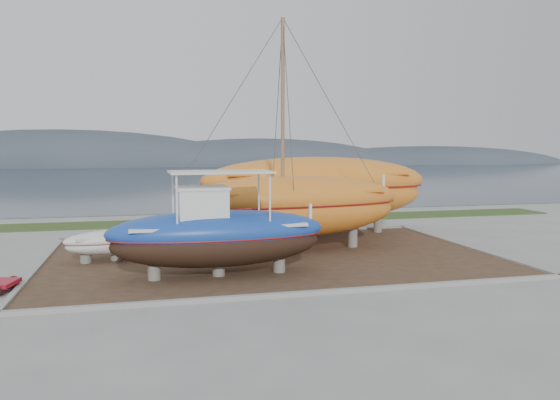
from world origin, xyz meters
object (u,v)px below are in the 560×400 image
object	(u,v)px
blue_caique	(218,224)
white_dinghy	(116,245)
orange_sailboat	(294,137)
orange_bare_hull	(316,197)

from	to	relation	value
blue_caique	white_dinghy	size ratio (longest dim) A/B	1.92
white_dinghy	orange_sailboat	xyz separation A→B (m)	(7.51, 0.17, 4.39)
orange_sailboat	orange_bare_hull	world-z (taller)	orange_sailboat
orange_sailboat	blue_caique	bearing A→B (deg)	-140.66
blue_caique	orange_bare_hull	world-z (taller)	orange_bare_hull
white_dinghy	orange_sailboat	distance (m)	8.70
orange_sailboat	orange_bare_hull	distance (m)	5.67
blue_caique	white_dinghy	bearing A→B (deg)	133.39
blue_caique	orange_bare_hull	xyz separation A→B (m)	(6.18, 8.05, 0.11)
white_dinghy	orange_bare_hull	xyz separation A→B (m)	(9.86, 4.35, 1.37)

